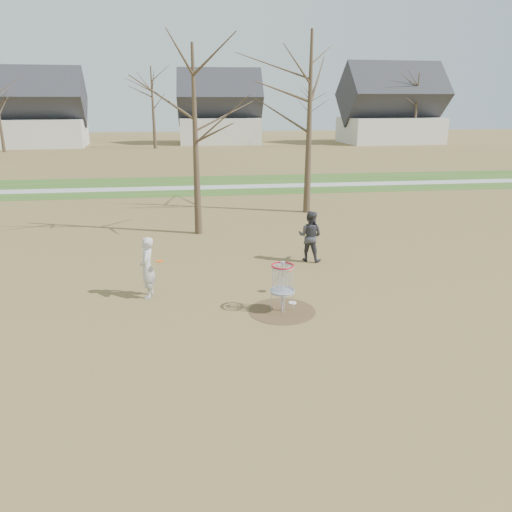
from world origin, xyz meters
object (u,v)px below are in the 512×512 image
at_px(player_standing, 147,268).
at_px(player_throwing, 310,236).
at_px(disc_grounded, 292,303).
at_px(disc_golf_basket, 283,279).

bearing_deg(player_standing, player_throwing, 122.60).
height_order(player_throwing, disc_grounded, player_throwing).
distance_m(player_standing, player_throwing, 5.99).
bearing_deg(disc_golf_basket, disc_grounded, 50.95).
bearing_deg(disc_grounded, player_throwing, 69.74).
bearing_deg(player_standing, disc_grounded, 81.25).
bearing_deg(player_standing, disc_golf_basket, 73.08).
bearing_deg(player_throwing, disc_grounded, 99.76).
xyz_separation_m(player_standing, player_throwing, (5.36, 2.69, 0.01)).
distance_m(disc_grounded, disc_golf_basket, 1.08).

